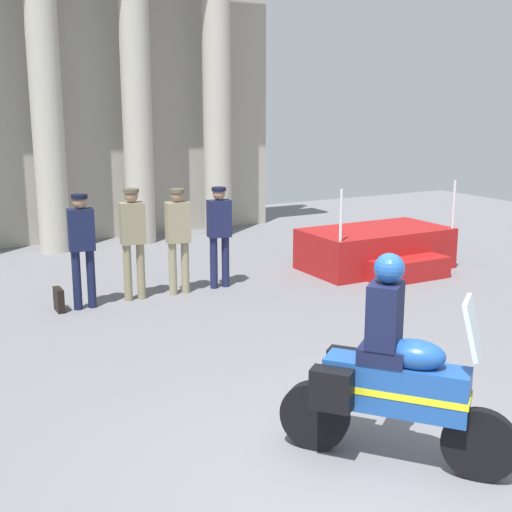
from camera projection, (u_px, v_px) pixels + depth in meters
name	position (u px, v px, depth m)	size (l,w,h in m)	color
ground_plane	(364.00, 485.00, 5.82)	(28.00, 28.00, 0.00)	slate
colonnade_backdrop	(85.00, 75.00, 14.81)	(9.15, 1.49, 6.81)	#A49F91
reviewing_stand	(378.00, 250.00, 13.07)	(2.73, 1.99, 1.66)	#A51919
officer_in_row_0	(82.00, 242.00, 10.47)	(0.41, 0.27, 1.76)	#141938
officer_in_row_1	(133.00, 235.00, 10.93)	(0.41, 0.27, 1.79)	#847A5B
officer_in_row_2	(178.00, 233.00, 11.27)	(0.41, 0.27, 1.74)	gray
officer_in_row_3	(219.00, 229.00, 11.66)	(0.41, 0.27, 1.72)	#191E42
motorcycle_with_rider	(388.00, 378.00, 6.03)	(1.41, 1.70, 1.90)	black
briefcase_on_ground	(59.00, 300.00, 10.51)	(0.10, 0.32, 0.36)	black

